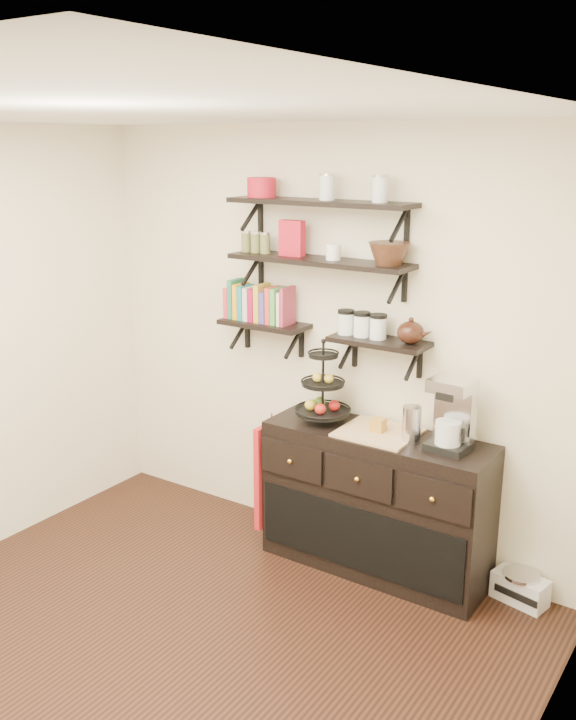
{
  "coord_description": "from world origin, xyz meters",
  "views": [
    {
      "loc": [
        2.41,
        -2.33,
        2.57
      ],
      "look_at": [
        0.08,
        1.15,
        1.38
      ],
      "focal_mm": 38.0,
      "sensor_mm": 36.0,
      "label": 1
    }
  ],
  "objects_px": {
    "radio": "(520,588)",
    "fruit_stand": "(323,394)",
    "sideboard": "(376,502)",
    "coffee_maker": "(452,415)"
  },
  "relations": [
    {
      "from": "fruit_stand",
      "to": "sideboard",
      "type": "bearing_deg",
      "value": -0.54
    },
    {
      "from": "fruit_stand",
      "to": "radio",
      "type": "distance_m",
      "value": 1.61
    },
    {
      "from": "fruit_stand",
      "to": "coffee_maker",
      "type": "xyz_separation_m",
      "value": [
        0.83,
        0.02,
        0.03
      ]
    },
    {
      "from": "coffee_maker",
      "to": "radio",
      "type": "height_order",
      "value": "coffee_maker"
    },
    {
      "from": "coffee_maker",
      "to": "radio",
      "type": "xyz_separation_m",
      "value": [
        0.44,
        0.1,
        -1.01
      ]
    },
    {
      "from": "radio",
      "to": "fruit_stand",
      "type": "bearing_deg",
      "value": -161.99
    },
    {
      "from": "coffee_maker",
      "to": "radio",
      "type": "bearing_deg",
      "value": 17.73
    },
    {
      "from": "sideboard",
      "to": "coffee_maker",
      "type": "height_order",
      "value": "coffee_maker"
    },
    {
      "from": "fruit_stand",
      "to": "radio",
      "type": "height_order",
      "value": "fruit_stand"
    },
    {
      "from": "sideboard",
      "to": "coffee_maker",
      "type": "bearing_deg",
      "value": 3.69
    }
  ]
}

